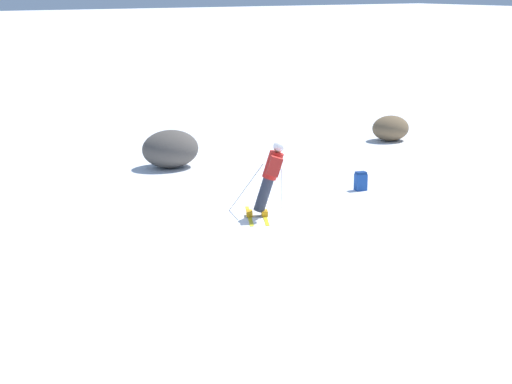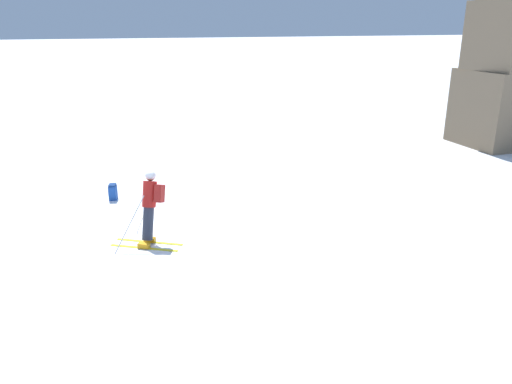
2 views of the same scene
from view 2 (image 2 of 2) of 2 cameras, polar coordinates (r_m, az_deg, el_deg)
The scene contains 4 objects.
ground_plane at distance 13.74m, azimuth -12.83°, elevation -4.15°, with size 300.00×300.00×0.00m, color white.
skier at distance 12.64m, azimuth -12.01°, elevation -1.22°, with size 1.46×1.75×1.84m.
rock_pillar at distance 24.31m, azimuth 26.57°, elevation 13.87°, with size 3.17×2.78×9.35m.
spare_backpack at distance 16.12m, azimuth -16.04°, elevation 0.00°, with size 0.34×0.29×0.50m.
Camera 2 is at (12.65, -0.89, 5.31)m, focal length 35.00 mm.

